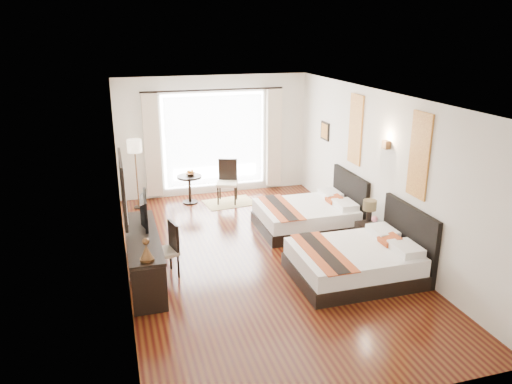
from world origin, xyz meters
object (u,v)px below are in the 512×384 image
object	(u,v)px
table_lamp	(370,207)
fruit_bowl	(191,174)
desk_chair	(165,260)
vase	(374,223)
floor_lamp	(135,151)
nightstand	(370,237)
bed_near	(359,260)
console_desk	(144,257)
bed_far	(310,215)
television	(140,210)
window_chair	(227,190)
side_table	(190,189)

from	to	relation	value
table_lamp	fruit_bowl	world-z (taller)	table_lamp
fruit_bowl	desk_chair	bearing A→B (deg)	-106.13
vase	floor_lamp	xyz separation A→B (m)	(-3.84, 3.55, 0.74)
nightstand	vase	size ratio (longest dim) A/B	4.04
vase	fruit_bowl	distance (m)	4.46
bed_near	floor_lamp	bearing A→B (deg)	126.40
console_desk	bed_far	bearing A→B (deg)	20.07
console_desk	television	xyz separation A→B (m)	(0.02, 0.46, 0.63)
bed_far	window_chair	bearing A→B (deg)	121.53
console_desk	desk_chair	xyz separation A→B (m)	(0.33, 0.01, -0.11)
bed_far	desk_chair	world-z (taller)	bed_far
vase	fruit_bowl	xyz separation A→B (m)	(-2.66, 3.58, 0.11)
console_desk	fruit_bowl	xyz separation A→B (m)	(1.32, 3.42, 0.29)
television	floor_lamp	world-z (taller)	floor_lamp
table_lamp	side_table	bearing A→B (deg)	130.01
vase	console_desk	distance (m)	3.98
table_lamp	television	distance (m)	4.03
console_desk	television	size ratio (longest dim) A/B	2.54
fruit_bowl	floor_lamp	bearing A→B (deg)	-178.66
desk_chair	side_table	size ratio (longest dim) A/B	1.39
bed_near	vase	xyz separation A→B (m)	(0.67, 0.75, 0.27)
vase	television	xyz separation A→B (m)	(-3.95, 0.62, 0.44)
bed_near	desk_chair	xyz separation A→B (m)	(-2.97, 0.91, -0.02)
table_lamp	window_chair	world-z (taller)	window_chair
television	floor_lamp	size ratio (longest dim) A/B	0.56
table_lamp	window_chair	xyz separation A→B (m)	(-1.91, 3.07, -0.46)
table_lamp	desk_chair	bearing A→B (deg)	-178.12
floor_lamp	side_table	distance (m)	1.51
console_desk	floor_lamp	world-z (taller)	floor_lamp
desk_chair	nightstand	bearing A→B (deg)	166.41
table_lamp	console_desk	world-z (taller)	table_lamp
vase	window_chair	world-z (taller)	window_chair
vase	floor_lamp	size ratio (longest dim) A/B	0.08
bed_near	desk_chair	distance (m)	3.11
floor_lamp	nightstand	bearing A→B (deg)	-41.22
nightstand	side_table	world-z (taller)	side_table
window_chair	table_lamp	bearing A→B (deg)	51.14
bed_far	nightstand	size ratio (longest dim) A/B	3.97
desk_chair	fruit_bowl	size ratio (longest dim) A/B	4.02
bed_near	television	size ratio (longest dim) A/B	2.29
floor_lamp	bed_near	bearing A→B (deg)	-53.60
nightstand	television	size ratio (longest dim) A/B	0.56
side_table	table_lamp	bearing A→B (deg)	-49.99
nightstand	floor_lamp	bearing A→B (deg)	138.78
television	desk_chair	world-z (taller)	television
nightstand	vase	xyz separation A→B (m)	(-0.03, -0.16, 0.33)
fruit_bowl	bed_far	bearing A→B (deg)	-47.63
vase	window_chair	size ratio (longest dim) A/B	0.12
bed_far	table_lamp	xyz separation A→B (m)	(0.69, -1.09, 0.48)
bed_near	console_desk	distance (m)	3.43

